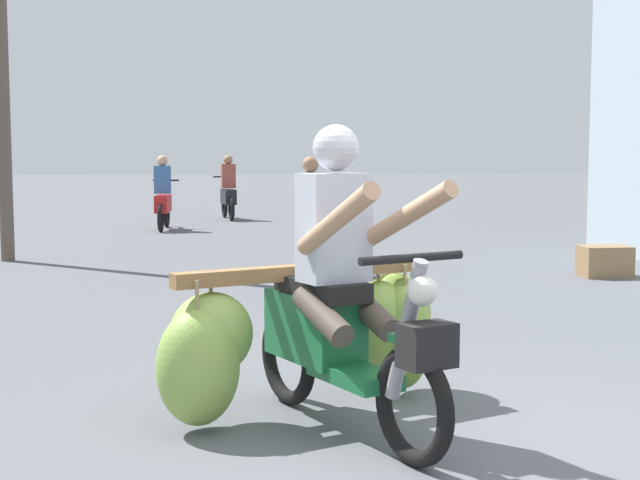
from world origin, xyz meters
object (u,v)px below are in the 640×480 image
Objects in this scene: motorbike_distant_ahead_left at (311,225)px; motorbike_distant_far_ahead at (228,194)px; utility_pole at (1,48)px; produce_crate at (605,261)px; motorbike_distant_ahead_right at (163,200)px; motorbike_main_loaded at (321,323)px.

motorbike_distant_far_ahead is at bearing 95.05° from motorbike_distant_ahead_left.
produce_crate is at bearing -18.84° from utility_pole.
motorbike_distant_ahead_right is 0.29× the size of utility_pole.
motorbike_distant_far_ahead is at bearing 67.18° from utility_pole.
motorbike_distant_far_ahead is (1.28, 2.62, 0.00)m from motorbike_distant_ahead_right.
motorbike_distant_ahead_right reaches higher than produce_crate.
motorbike_distant_far_ahead is at bearing 112.84° from produce_crate.
motorbike_main_loaded is at bearing -127.44° from produce_crate.
utility_pole reaches higher than motorbike_distant_far_ahead.
utility_pole is (-1.83, -4.76, 2.25)m from motorbike_distant_ahead_right.
motorbike_main_loaded is 6.08m from motorbike_distant_ahead_left.
motorbike_main_loaded is at bearing -66.84° from utility_pole.
motorbike_distant_far_ahead is 8.32m from utility_pole.
motorbike_distant_ahead_right is (-2.07, 6.39, 0.00)m from motorbike_distant_ahead_left.
motorbike_main_loaded is 12.52m from motorbike_distant_ahead_right.
utility_pole is (-3.91, 1.63, 2.25)m from motorbike_distant_ahead_left.
motorbike_distant_far_ahead is at bearing 90.66° from motorbike_main_loaded.
motorbike_distant_ahead_left is (0.62, 6.05, 0.05)m from motorbike_main_loaded.
utility_pole reaches higher than motorbike_distant_ahead_left.
produce_crate is 8.11m from utility_pole.
motorbike_main_loaded reaches higher than produce_crate.
motorbike_distant_ahead_left is 0.99× the size of motorbike_distant_ahead_right.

